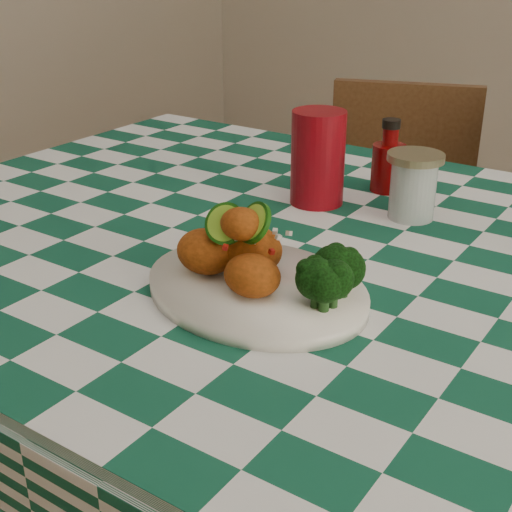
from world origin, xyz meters
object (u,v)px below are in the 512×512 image
Objects in this scene: fried_chicken_pile at (246,245)px; wooden_chair_left at (390,259)px; plate at (256,289)px; mason_jar at (413,186)px; dining_table at (352,476)px; red_tumbler at (318,158)px; ketchup_bottle at (389,156)px.

wooden_chair_left is (-0.20, 0.94, -0.43)m from fried_chicken_pile.
fried_chicken_pile is at bearing 180.00° from plate.
dining_table is at bearing -85.25° from mason_jar.
dining_table is 0.50m from fried_chicken_pile.
plate is 2.04× the size of fried_chicken_pile.
dining_table is 0.53m from red_tumbler.
red_tumbler is (-0.11, 0.34, 0.07)m from plate.
mason_jar is (-0.02, 0.19, 0.45)m from dining_table.
red_tumbler is at bearing -120.07° from ketchup_bottle.
plate is at bearing -98.47° from mason_jar.
mason_jar reaches higher than wooden_chair_left.
ketchup_bottle reaches higher than plate.
plate is 0.06m from fried_chicken_pile.
ketchup_bottle is at bearing 94.26° from plate.
red_tumbler reaches higher than fried_chicken_pile.
wooden_chair_left is (-0.28, 0.76, 0.03)m from dining_table.
red_tumbler reaches higher than dining_table.
wooden_chair_left is at bearing 110.42° from dining_table.
fried_chicken_pile is 0.35m from red_tumbler.
fried_chicken_pile is (-0.02, 0.00, 0.06)m from plate.
ketchup_bottle is at bearing 92.40° from fried_chicken_pile.
ketchup_bottle reaches higher than dining_table.
plate is at bearing -111.34° from dining_table.
wooden_chair_left is (-0.10, 0.60, -0.44)m from red_tumbler.
wooden_chair_left is at bearing 115.02° from mason_jar.
wooden_chair_left reaches higher than dining_table.
wooden_chair_left is (-0.27, 0.57, -0.41)m from mason_jar.
mason_jar is 0.75m from wooden_chair_left.
plate is 2.87× the size of mason_jar.
plate is 0.47m from ketchup_bottle.
fried_chicken_pile is 0.96× the size of red_tumbler.
dining_table is 5.37× the size of plate.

